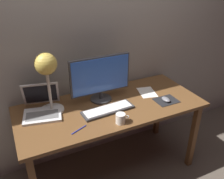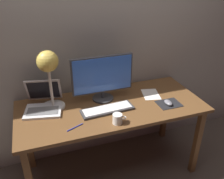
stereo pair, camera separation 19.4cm
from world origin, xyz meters
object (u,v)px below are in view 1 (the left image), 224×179
object	(u,v)px
laptop	(42,105)
coffee_mug	(121,118)
mouse	(166,99)
pen	(79,130)
desk_lamp	(47,70)
monitor	(100,77)
keyboard_main	(108,110)

from	to	relation	value
laptop	coffee_mug	world-z (taller)	laptop
mouse	pen	xyz separation A→B (m)	(-0.83, -0.07, -0.02)
coffee_mug	desk_lamp	bearing A→B (deg)	137.68
pen	coffee_mug	bearing A→B (deg)	-8.70
monitor	keyboard_main	size ratio (longest dim) A/B	1.21
desk_lamp	pen	size ratio (longest dim) A/B	3.59
monitor	mouse	distance (m)	0.61
monitor	keyboard_main	xyz separation A→B (m)	(-0.02, -0.20, -0.21)
desk_lamp	mouse	size ratio (longest dim) A/B	5.24
keyboard_main	laptop	bearing A→B (deg)	155.32
keyboard_main	coffee_mug	distance (m)	0.20
monitor	desk_lamp	size ratio (longest dim) A/B	1.07
monitor	coffee_mug	world-z (taller)	monitor
desk_lamp	pen	xyz separation A→B (m)	(0.12, -0.35, -0.36)
mouse	keyboard_main	bearing A→B (deg)	171.57
pen	mouse	bearing A→B (deg)	4.52
laptop	pen	bearing A→B (deg)	-62.75
monitor	keyboard_main	bearing A→B (deg)	-96.47
keyboard_main	mouse	bearing A→B (deg)	-8.43
pen	monitor	bearing A→B (deg)	46.75
laptop	pen	distance (m)	0.42
laptop	mouse	distance (m)	1.07
desk_lamp	keyboard_main	bearing A→B (deg)	-26.12
monitor	laptop	size ratio (longest dim) A/B	1.48
monitor	keyboard_main	distance (m)	0.29
desk_lamp	coffee_mug	xyz separation A→B (m)	(0.44, -0.40, -0.33)
desk_lamp	coffee_mug	bearing A→B (deg)	-42.32
laptop	desk_lamp	world-z (taller)	desk_lamp
keyboard_main	laptop	size ratio (longest dim) A/B	1.23
coffee_mug	pen	xyz separation A→B (m)	(-0.32, 0.05, -0.04)
keyboard_main	coffee_mug	bearing A→B (deg)	-84.41
keyboard_main	desk_lamp	distance (m)	0.59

